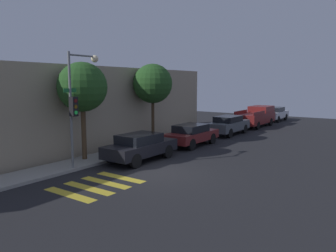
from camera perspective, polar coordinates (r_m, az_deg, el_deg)
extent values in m
plane|color=black|center=(15.34, -2.05, -8.10)|extent=(60.00, 60.00, 0.00)
cube|color=gray|center=(18.06, -12.58, -5.65)|extent=(26.00, 1.87, 0.14)
cube|color=gray|center=(21.09, -20.70, 2.76)|extent=(26.00, 6.00, 5.11)
cube|color=gold|center=(12.98, -16.79, -11.36)|extent=(0.45, 2.60, 0.00)
cube|color=gold|center=(13.52, -13.69, -10.47)|extent=(0.45, 2.60, 0.00)
cube|color=gold|center=(14.10, -10.85, -9.63)|extent=(0.45, 2.60, 0.00)
cube|color=gold|center=(14.72, -8.25, -8.84)|extent=(0.45, 2.60, 0.00)
cylinder|color=slate|center=(15.85, -16.56, 2.32)|extent=(0.12, 0.12, 5.56)
cube|color=black|center=(15.67, -16.12, 3.27)|extent=(0.30, 0.30, 0.90)
cylinder|color=#4C0C0C|center=(15.53, -15.79, 4.25)|extent=(0.18, 0.02, 0.18)
cylinder|color=#593D0A|center=(15.54, -15.75, 3.26)|extent=(0.18, 0.02, 0.18)
cylinder|color=#26E54C|center=(15.56, -15.72, 2.27)|extent=(0.18, 0.02, 0.18)
cube|color=#19662D|center=(15.80, -16.70, 5.98)|extent=(0.70, 0.02, 0.18)
cylinder|color=slate|center=(16.33, -14.72, 11.77)|extent=(1.55, 0.08, 0.08)
sphere|color=#F9E5B2|center=(16.84, -12.65, 11.36)|extent=(0.36, 0.36, 0.36)
cube|color=black|center=(17.52, -4.76, -3.90)|extent=(4.38, 1.77, 0.61)
cube|color=black|center=(17.34, -5.02, -2.18)|extent=(2.28, 1.56, 0.49)
cylinder|color=black|center=(19.10, -3.95, -3.87)|extent=(0.73, 0.22, 0.73)
cylinder|color=black|center=(18.16, -0.06, -4.45)|extent=(0.73, 0.22, 0.73)
cylinder|color=black|center=(17.14, -9.73, -5.28)|extent=(0.73, 0.22, 0.73)
cylinder|color=black|center=(16.08, -5.70, -6.06)|extent=(0.73, 0.22, 0.73)
cube|color=maroon|center=(21.71, 4.14, -1.73)|extent=(4.34, 1.80, 0.57)
cube|color=black|center=(21.54, 4.01, -0.38)|extent=(2.26, 1.58, 0.48)
cylinder|color=black|center=(23.30, 4.15, -1.80)|extent=(0.73, 0.22, 0.73)
cylinder|color=black|center=(22.52, 7.68, -2.18)|extent=(0.73, 0.22, 0.73)
cylinder|color=black|center=(21.08, 0.36, -2.77)|extent=(0.73, 0.22, 0.73)
cylinder|color=black|center=(20.21, 4.12, -3.24)|extent=(0.73, 0.22, 0.73)
cube|color=#4C5156|center=(26.69, 10.51, 0.03)|extent=(4.65, 1.73, 0.69)
cube|color=black|center=(26.52, 10.43, 1.23)|extent=(2.42, 1.52, 0.45)
cylinder|color=black|center=(28.35, 10.30, -0.24)|extent=(0.73, 0.22, 0.73)
cylinder|color=black|center=(27.74, 13.19, -0.48)|extent=(0.73, 0.22, 0.73)
cylinder|color=black|center=(25.79, 7.58, -0.94)|extent=(0.73, 0.22, 0.73)
cylinder|color=black|center=(25.12, 10.70, -1.23)|extent=(0.73, 0.22, 0.73)
cube|color=maroon|center=(32.06, 14.94, 1.37)|extent=(5.69, 1.97, 0.95)
cube|color=maroon|center=(33.46, 15.93, 2.89)|extent=(2.56, 1.82, 0.57)
cube|color=maroon|center=(31.01, 12.55, 2.38)|extent=(2.84, 0.08, 0.28)
cube|color=maroon|center=(30.38, 15.58, 2.18)|extent=(2.84, 0.08, 0.28)
cylinder|color=black|center=(34.07, 14.54, 0.93)|extent=(0.73, 0.22, 0.73)
cylinder|color=black|center=(33.48, 17.41, 0.71)|extent=(0.73, 0.22, 0.73)
cylinder|color=black|center=(30.82, 12.20, 0.33)|extent=(0.73, 0.22, 0.73)
cylinder|color=black|center=(30.17, 15.33, 0.08)|extent=(0.73, 0.22, 0.73)
cube|color=silver|center=(37.66, 18.10, 1.92)|extent=(4.58, 1.73, 0.67)
cube|color=black|center=(37.50, 18.08, 2.77)|extent=(2.38, 1.53, 0.47)
cylinder|color=black|center=(39.27, 17.62, 1.66)|extent=(0.73, 0.22, 0.73)
cylinder|color=black|center=(38.83, 19.80, 1.51)|extent=(0.73, 0.22, 0.73)
cylinder|color=black|center=(36.59, 16.25, 1.31)|extent=(0.73, 0.22, 0.73)
cylinder|color=black|center=(36.11, 18.58, 1.14)|extent=(0.73, 0.22, 0.73)
cylinder|color=#4C3823|center=(17.69, -14.44, -1.32)|extent=(0.25, 0.25, 2.96)
sphere|color=#234C1E|center=(17.50, -14.70, 6.60)|extent=(2.56, 2.56, 2.56)
cylinder|color=#42301E|center=(21.90, -2.64, 0.76)|extent=(0.20, 0.20, 3.11)
sphere|color=#234C1E|center=(21.75, -2.68, 7.39)|extent=(2.59, 2.59, 2.59)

